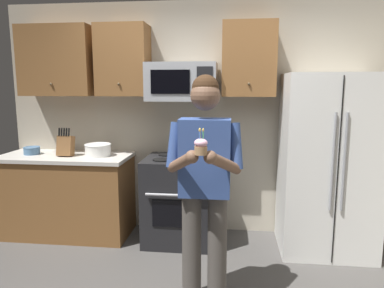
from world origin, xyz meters
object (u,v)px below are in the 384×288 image
(microwave, at_px, (182,82))
(cupcake, at_px, (201,146))
(refrigerator, at_px, (327,164))
(oven_range, at_px, (181,199))
(bowl_small_colored, at_px, (32,150))
(person, at_px, (205,178))
(knife_block, at_px, (66,146))
(bowl_large_white, at_px, (98,150))

(microwave, xyz_separation_m, cupcake, (0.34, -1.53, -0.43))
(cupcake, bearing_deg, refrigerator, 49.87)
(oven_range, relative_size, cupcake, 5.36)
(microwave, distance_m, bowl_small_colored, 1.86)
(oven_range, relative_size, person, 0.53)
(microwave, bearing_deg, person, -73.99)
(microwave, height_order, knife_block, microwave)
(bowl_small_colored, bearing_deg, bowl_large_white, -0.42)
(knife_block, bearing_deg, refrigerator, -0.20)
(bowl_large_white, relative_size, bowl_small_colored, 1.59)
(refrigerator, bearing_deg, microwave, 173.97)
(bowl_small_colored, bearing_deg, refrigerator, -1.08)
(knife_block, height_order, cupcake, cupcake)
(knife_block, distance_m, bowl_small_colored, 0.44)
(microwave, distance_m, refrigerator, 1.72)
(oven_range, distance_m, microwave, 1.26)
(person, bearing_deg, bowl_large_white, 139.02)
(knife_block, xyz_separation_m, cupcake, (1.61, -1.38, 0.26))
(person, xyz_separation_m, cupcake, (0.00, -0.33, 0.30))
(microwave, distance_m, knife_block, 1.45)
(bowl_small_colored, relative_size, person, 0.10)
(bowl_large_white, bearing_deg, oven_range, -0.94)
(bowl_large_white, xyz_separation_m, cupcake, (1.26, -1.42, 0.30))
(oven_range, height_order, bowl_small_colored, bowl_small_colored)
(bowl_large_white, distance_m, person, 1.67)
(bowl_large_white, height_order, person, person)
(refrigerator, xyz_separation_m, bowl_large_white, (-2.42, 0.05, 0.09))
(bowl_large_white, xyz_separation_m, bowl_small_colored, (-0.78, 0.01, -0.03))
(bowl_small_colored, height_order, person, person)
(bowl_large_white, xyz_separation_m, person, (1.26, -1.10, 0.00))
(microwave, xyz_separation_m, bowl_small_colored, (-1.69, -0.10, -0.76))
(refrigerator, xyz_separation_m, person, (-1.16, -1.04, 0.10))
(microwave, xyz_separation_m, bowl_large_white, (-0.92, -0.10, -0.73))
(knife_block, relative_size, bowl_small_colored, 1.76)
(microwave, relative_size, refrigerator, 0.41)
(refrigerator, height_order, bowl_large_white, refrigerator)
(bowl_small_colored, bearing_deg, knife_block, -6.72)
(cupcake, bearing_deg, bowl_large_white, 131.52)
(knife_block, relative_size, person, 0.18)
(person, bearing_deg, bowl_small_colored, 151.59)
(cupcake, bearing_deg, person, 90.00)
(oven_range, xyz_separation_m, bowl_small_colored, (-1.69, 0.02, 0.50))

